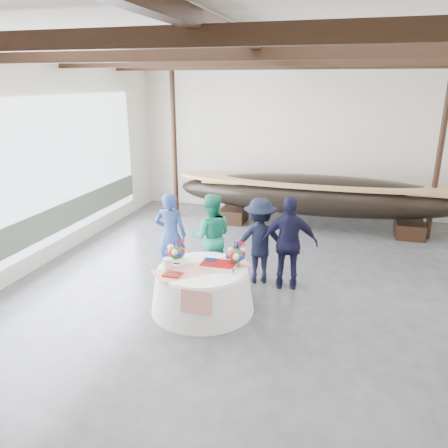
# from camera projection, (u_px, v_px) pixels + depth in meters

# --- Properties ---
(floor) EXTENTS (10.00, 12.00, 0.01)m
(floor) POSITION_uv_depth(u_px,v_px,m) (262.00, 299.00, 8.20)
(floor) COLOR #3D3D42
(floor) RESTS_ON ground
(wall_back) EXTENTS (10.00, 0.02, 4.50)m
(wall_back) POSITION_uv_depth(u_px,v_px,m) (303.00, 139.00, 12.99)
(wall_back) COLOR silver
(wall_back) RESTS_ON ground
(wall_left) EXTENTS (0.02, 12.00, 4.50)m
(wall_left) POSITION_uv_depth(u_px,v_px,m) (21.00, 167.00, 8.80)
(wall_left) COLOR silver
(wall_left) RESTS_ON ground
(ceiling) EXTENTS (10.00, 12.00, 0.01)m
(ceiling) POSITION_uv_depth(u_px,v_px,m) (270.00, 40.00, 6.80)
(ceiling) COLOR white
(ceiling) RESTS_ON wall_back
(pavilion_structure) EXTENTS (9.80, 11.76, 4.50)m
(pavilion_structure) POSITION_uv_depth(u_px,v_px,m) (277.00, 75.00, 7.67)
(pavilion_structure) COLOR black
(pavilion_structure) RESTS_ON ground
(open_bay) EXTENTS (0.03, 7.00, 3.20)m
(open_bay) POSITION_uv_depth(u_px,v_px,m) (57.00, 178.00, 9.83)
(open_bay) COLOR silver
(open_bay) RESTS_ON ground
(longboat_display) EXTENTS (7.95, 1.59, 1.49)m
(longboat_display) POSITION_uv_depth(u_px,v_px,m) (319.00, 195.00, 11.84)
(longboat_display) COLOR black
(longboat_display) RESTS_ON ground
(banquet_table) EXTENTS (1.83, 1.83, 0.79)m
(banquet_table) POSITION_uv_depth(u_px,v_px,m) (203.00, 289.00, 7.73)
(banquet_table) COLOR white
(banquet_table) RESTS_ON ground
(tabletop_items) EXTENTS (1.64, 1.53, 0.40)m
(tabletop_items) POSITION_uv_depth(u_px,v_px,m) (204.00, 257.00, 7.68)
(tabletop_items) COLOR red
(tabletop_items) RESTS_ON banquet_table
(guest_woman_blue) EXTENTS (0.70, 0.50, 1.79)m
(guest_woman_blue) POSITION_uv_depth(u_px,v_px,m) (171.00, 235.00, 8.96)
(guest_woman_blue) COLOR navy
(guest_woman_blue) RESTS_ON ground
(guest_woman_teal) EXTENTS (1.01, 0.87, 1.79)m
(guest_woman_teal) POSITION_uv_depth(u_px,v_px,m) (211.00, 237.00, 8.85)
(guest_woman_teal) COLOR #1B8C6D
(guest_woman_teal) RESTS_ON ground
(guest_man_left) EXTENTS (1.27, 0.94, 1.75)m
(guest_man_left) POSITION_uv_depth(u_px,v_px,m) (260.00, 241.00, 8.68)
(guest_man_left) COLOR black
(guest_man_left) RESTS_ON ground
(guest_man_right) EXTENTS (1.15, 0.61, 1.86)m
(guest_man_right) POSITION_uv_depth(u_px,v_px,m) (289.00, 243.00, 8.37)
(guest_man_right) COLOR black
(guest_man_right) RESTS_ON ground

